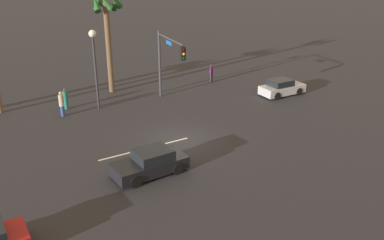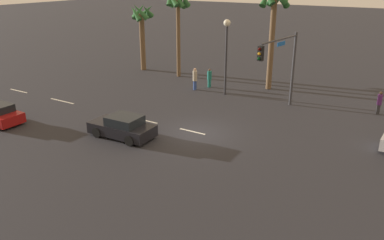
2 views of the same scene
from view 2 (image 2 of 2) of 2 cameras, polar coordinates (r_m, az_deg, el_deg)
The scene contains 14 objects.
ground_plane at distance 24.82m, azimuth 0.87°, elevation -1.88°, with size 220.00×220.00×0.00m, color #28282D.
lane_stripe_0 at distance 36.92m, azimuth -23.90°, elevation 3.89°, with size 2.25×0.14×0.01m, color silver.
lane_stripe_1 at distance 32.67m, azimuth -18.35°, elevation 2.63°, with size 2.59×0.14×0.01m, color silver.
lane_stripe_2 at distance 27.17m, azimuth -7.08°, elevation -0.01°, with size 2.36×0.14×0.01m, color silver.
lane_stripe_3 at distance 25.02m, azimuth 0.05°, elevation -1.68°, with size 1.88×0.14×0.01m, color silver.
car_0 at distance 24.39m, azimuth -10.05°, elevation -1.02°, with size 4.14×2.06×1.38m.
traffic_signal at distance 28.48m, azimuth 12.97°, elevation 8.53°, with size 0.95×5.31×5.53m.
streetlamp at distance 31.99m, azimuth 5.03°, elevation 11.13°, with size 0.56×0.56×6.11m.
pedestrian_0 at distance 33.88m, azimuth 0.43°, elevation 6.07°, with size 0.50×0.50×1.91m.
pedestrian_1 at distance 30.90m, azimuth 25.59°, elevation 2.33°, with size 0.45×0.45×1.67m.
pedestrian_2 at distance 34.75m, azimuth 2.55°, elevation 6.17°, with size 0.41×0.41×1.66m.
palm_tree_0 at distance 37.82m, azimuth -1.98°, elevation 15.79°, with size 2.45×2.45×8.18m.
palm_tree_1 at distance 33.89m, azimuth 11.77°, elevation 14.69°, with size 2.51×2.63×8.67m.
palm_tree_2 at distance 40.97m, azimuth -7.30°, elevation 13.99°, with size 2.78×2.82×6.85m.
Camera 2 is at (11.76, -19.71, 9.45)m, focal length 36.68 mm.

